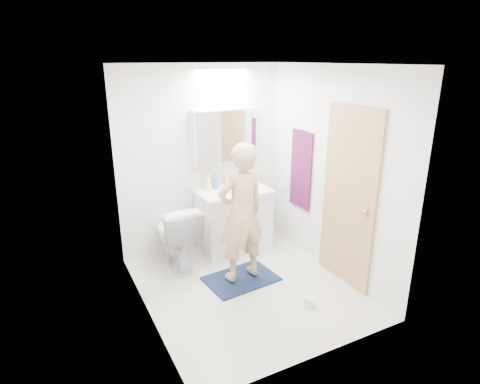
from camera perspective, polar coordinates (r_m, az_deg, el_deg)
floor at (r=4.63m, az=0.89°, el=-13.41°), size 2.50×2.50×0.00m
ceiling at (r=3.92m, az=1.07°, el=17.83°), size 2.50×2.50×0.00m
wall_back at (r=5.21m, az=-5.55°, el=4.61°), size 2.50×0.00×2.50m
wall_front at (r=3.14m, az=11.83°, el=-5.32°), size 2.50×0.00×2.50m
wall_left at (r=3.75m, az=-14.01°, el=-1.48°), size 0.00×2.50×2.50m
wall_right at (r=4.72m, az=12.85°, el=2.73°), size 0.00×2.50×2.50m
vanity_cabinet at (r=5.34m, az=-0.87°, el=-4.10°), size 0.90×0.55×0.78m
countertop at (r=5.20m, az=-0.90°, el=0.07°), size 0.95×0.58×0.04m
sink_basin at (r=5.21m, az=-1.04°, el=0.53°), size 0.36×0.36×0.03m
faucet at (r=5.36m, az=-1.95°, el=1.75°), size 0.02×0.02×0.16m
medicine_cabinet at (r=5.20m, az=-2.24°, el=8.03°), size 0.88×0.14×0.70m
mirror_panel at (r=5.13m, az=-1.87°, el=7.89°), size 0.84×0.01×0.66m
toilet at (r=4.95m, az=-9.19°, el=-6.08°), size 0.47×0.80×0.81m
bath_rug at (r=4.75m, az=0.15°, el=-12.29°), size 0.85×0.63×0.02m
person at (r=4.39m, az=0.16°, el=-3.02°), size 0.61×0.43×1.58m
door at (r=4.51m, az=15.29°, el=-0.85°), size 0.04×0.80×2.00m
door_knob at (r=4.30m, az=17.49°, el=-2.74°), size 0.06×0.06×0.06m
towel at (r=5.15m, az=8.70°, el=3.15°), size 0.02×0.42×1.00m
towel_hook at (r=5.03m, az=8.86°, el=8.85°), size 0.07×0.02×0.02m
soap_bottle_a at (r=5.17m, az=-4.56°, el=1.48°), size 0.10×0.10×0.23m
soap_bottle_b at (r=5.26m, az=-3.30°, el=1.54°), size 0.12×0.12×0.18m
toothbrush_cup at (r=5.40m, az=0.23°, el=1.49°), size 0.09×0.09×0.09m
toilet_paper_roll at (r=4.35m, az=9.89°, el=-15.22°), size 0.11×0.11×0.10m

